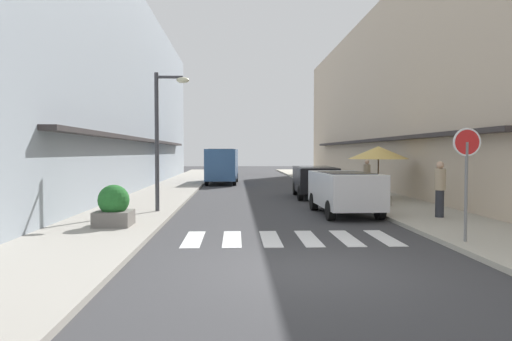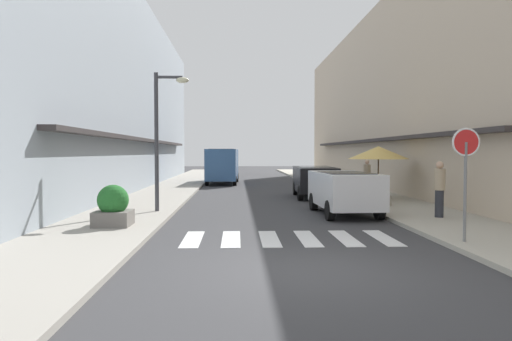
{
  "view_description": "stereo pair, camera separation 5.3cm",
  "coord_description": "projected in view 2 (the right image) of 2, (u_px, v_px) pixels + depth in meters",
  "views": [
    {
      "loc": [
        -1.33,
        -8.41,
        2.15
      ],
      "look_at": [
        -0.41,
        12.87,
        1.32
      ],
      "focal_mm": 32.85,
      "sensor_mm": 36.0,
      "label": 1
    },
    {
      "loc": [
        -1.28,
        -8.41,
        2.15
      ],
      "look_at": [
        -0.41,
        12.87,
        1.32
      ],
      "focal_mm": 32.85,
      "sensor_mm": 36.0,
      "label": 2
    }
  ],
  "objects": [
    {
      "name": "pedestrian_walking_far",
      "position": [
        367.0,
        176.0,
        22.54
      ],
      "size": [
        0.34,
        0.34,
        1.67
      ],
      "rotation": [
        0.0,
        0.0,
        2.77
      ],
      "color": "#282B33",
      "rests_on": "sidewalk_right"
    },
    {
      "name": "planter_midblock",
      "position": [
        379.0,
        195.0,
        18.03
      ],
      "size": [
        0.71,
        0.71,
        0.87
      ],
      "color": "gray",
      "rests_on": "sidewalk_right"
    },
    {
      "name": "delivery_van",
      "position": [
        223.0,
        163.0,
        31.77
      ],
      "size": [
        2.16,
        5.47,
        2.37
      ],
      "color": "#33598C",
      "rests_on": "ground_plane"
    },
    {
      "name": "street_lamp",
      "position": [
        162.0,
        126.0,
        16.05
      ],
      "size": [
        1.19,
        0.28,
        4.75
      ],
      "color": "#38383D",
      "rests_on": "sidewalk_left"
    },
    {
      "name": "crosswalk",
      "position": [
        289.0,
        238.0,
        11.61
      ],
      "size": [
        5.2,
        2.2,
        0.01
      ],
      "color": "silver",
      "rests_on": "ground_plane"
    },
    {
      "name": "ground_plane",
      "position": [
        260.0,
        192.0,
        25.57
      ],
      "size": [
        93.85,
        93.85,
        0.0
      ],
      "primitive_type": "plane",
      "color": "#38383A"
    },
    {
      "name": "parked_car_near",
      "position": [
        344.0,
        188.0,
        16.0
      ],
      "size": [
        1.92,
        4.04,
        1.47
      ],
      "color": "silver",
      "rests_on": "ground_plane"
    },
    {
      "name": "cafe_umbrella",
      "position": [
        378.0,
        153.0,
        20.26
      ],
      "size": [
        2.61,
        2.61,
        2.29
      ],
      "color": "#262626",
      "rests_on": "sidewalk_right"
    },
    {
      "name": "round_street_sign",
      "position": [
        466.0,
        155.0,
        10.54
      ],
      "size": [
        0.65,
        0.07,
        2.58
      ],
      "color": "slate",
      "rests_on": "sidewalk_right"
    },
    {
      "name": "sidewalk_left",
      "position": [
        169.0,
        191.0,
        25.37
      ],
      "size": [
        3.06,
        59.72,
        0.12
      ],
      "primitive_type": "cube",
      "color": "#9E998E",
      "rests_on": "ground_plane"
    },
    {
      "name": "planter_corner",
      "position": [
        113.0,
        207.0,
        12.89
      ],
      "size": [
        0.97,
        0.97,
        1.14
      ],
      "color": "slate",
      "rests_on": "sidewalk_left"
    },
    {
      "name": "pedestrian_walking_near",
      "position": [
        439.0,
        188.0,
        14.57
      ],
      "size": [
        0.34,
        0.34,
        1.75
      ],
      "rotation": [
        0.0,
        0.0,
        1.51
      ],
      "color": "#282B33",
      "rests_on": "sidewalk_right"
    },
    {
      "name": "building_row_right",
      "position": [
        416.0,
        99.0,
        26.87
      ],
      "size": [
        5.5,
        40.39,
        10.4
      ],
      "color": "#C6B299",
      "rests_on": "ground_plane"
    },
    {
      "name": "parked_car_mid",
      "position": [
        315.0,
        178.0,
        22.06
      ],
      "size": [
        1.94,
        4.08,
        1.47
      ],
      "color": "black",
      "rests_on": "ground_plane"
    },
    {
      "name": "sidewalk_right",
      "position": [
        350.0,
        190.0,
        25.77
      ],
      "size": [
        3.06,
        59.72,
        0.12
      ],
      "primitive_type": "cube",
      "color": "#ADA899",
      "rests_on": "ground_plane"
    },
    {
      "name": "building_row_left",
      "position": [
        99.0,
        93.0,
        26.12
      ],
      "size": [
        5.5,
        40.39,
        10.89
      ],
      "color": "#939EA8",
      "rests_on": "ground_plane"
    }
  ]
}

